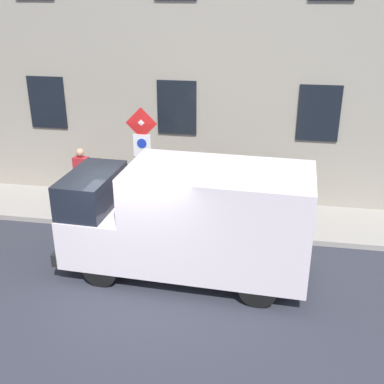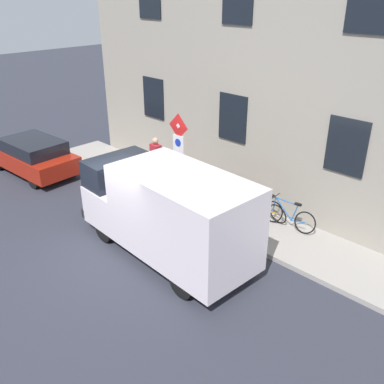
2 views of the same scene
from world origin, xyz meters
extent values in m
plane|color=#2E2F3A|center=(0.00, 0.00, 0.00)|extent=(80.00, 80.00, 0.00)
cube|color=#9B958E|center=(3.52, 0.00, 0.07)|extent=(2.15, 15.95, 0.14)
cube|color=gray|center=(4.95, 0.00, 4.39)|extent=(0.70, 13.95, 8.79)
cube|color=black|center=(4.58, -3.84, 2.81)|extent=(0.06, 1.10, 1.50)
cube|color=black|center=(4.58, 0.00, 2.81)|extent=(0.06, 1.10, 1.50)
cube|color=black|center=(4.58, 3.84, 2.81)|extent=(0.06, 1.10, 1.50)
cylinder|color=#474C47|center=(2.70, 0.49, 1.62)|extent=(0.09, 0.09, 2.95)
pyramid|color=silver|center=(2.62, 0.49, 2.84)|extent=(0.04, 0.50, 0.50)
pyramid|color=red|center=(2.62, 0.49, 2.84)|extent=(0.02, 0.56, 0.56)
cube|color=white|center=(2.64, 0.49, 2.29)|extent=(0.04, 0.44, 0.56)
cylinder|color=#1933B2|center=(2.61, 0.49, 2.35)|extent=(0.01, 0.24, 0.24)
cube|color=silver|center=(0.72, -1.66, 1.41)|extent=(2.17, 3.89, 2.18)
cube|color=silver|center=(0.84, 0.94, 0.87)|extent=(2.06, 1.49, 1.10)
cube|color=black|center=(0.85, 1.15, 1.77)|extent=(1.96, 1.07, 0.84)
cube|color=black|center=(0.87, 1.69, 0.50)|extent=(2.01, 0.25, 0.28)
cylinder|color=black|center=(-0.05, 0.74, 0.38)|extent=(0.25, 0.77, 0.76)
cylinder|color=black|center=(1.71, 0.66, 0.38)|extent=(0.25, 0.77, 0.76)
cylinder|color=black|center=(-0.21, -2.58, 0.38)|extent=(0.25, 0.77, 0.76)
cylinder|color=black|center=(1.55, -2.66, 0.38)|extent=(0.25, 0.77, 0.76)
cube|color=#9C1E0F|center=(0.90, 6.87, 0.58)|extent=(1.99, 4.10, 0.64)
cube|color=black|center=(0.91, 6.67, 1.08)|extent=(1.75, 2.49, 0.60)
cylinder|color=black|center=(1.59, 8.23, 0.30)|extent=(0.22, 0.61, 0.60)
cylinder|color=black|center=(0.21, 5.50, 0.30)|extent=(0.22, 0.61, 0.60)
cylinder|color=black|center=(1.75, 5.60, 0.30)|extent=(0.22, 0.61, 0.60)
torus|color=black|center=(4.00, -2.16, 0.47)|extent=(0.23, 0.67, 0.65)
torus|color=black|center=(4.09, -3.21, 0.47)|extent=(0.23, 0.67, 0.65)
cylinder|color=#2760AF|center=(4.03, -2.50, 0.68)|extent=(0.09, 0.60, 0.60)
cylinder|color=#2760AF|center=(4.04, -2.57, 0.95)|extent=(0.10, 0.73, 0.07)
cylinder|color=#2760AF|center=(4.06, -2.86, 0.66)|extent=(0.05, 0.19, 0.55)
cylinder|color=#2760AF|center=(4.07, -3.00, 0.43)|extent=(0.07, 0.43, 0.12)
cylinder|color=#2760AF|center=(4.00, -2.19, 0.72)|extent=(0.04, 0.09, 0.50)
cube|color=black|center=(4.07, -2.93, 0.97)|extent=(0.10, 0.21, 0.06)
cylinder|color=#262626|center=(4.01, -2.21, 1.02)|extent=(0.46, 0.07, 0.03)
torus|color=black|center=(4.11, -1.31, 0.47)|extent=(0.26, 0.68, 0.65)
torus|color=black|center=(3.98, -2.35, 0.47)|extent=(0.26, 0.68, 0.65)
cylinder|color=orange|center=(4.07, -1.64, 0.68)|extent=(0.11, 0.60, 0.60)
cylinder|color=orange|center=(4.06, -1.72, 0.95)|extent=(0.12, 0.73, 0.07)
cylinder|color=orange|center=(4.03, -2.00, 0.66)|extent=(0.06, 0.19, 0.55)
cylinder|color=orange|center=(4.01, -2.14, 0.43)|extent=(0.09, 0.43, 0.12)
cylinder|color=orange|center=(4.11, -1.33, 0.72)|extent=(0.05, 0.09, 0.50)
cube|color=black|center=(4.02, -2.08, 0.97)|extent=(0.10, 0.21, 0.06)
cylinder|color=#262626|center=(4.10, -1.36, 1.02)|extent=(0.46, 0.09, 0.03)
torus|color=black|center=(4.10, -0.45, 0.47)|extent=(0.20, 0.67, 0.66)
torus|color=black|center=(4.00, -1.49, 0.47)|extent=(0.20, 0.67, 0.66)
cylinder|color=red|center=(4.06, -0.78, 0.68)|extent=(0.09, 0.60, 0.60)
cylinder|color=red|center=(4.06, -0.86, 0.95)|extent=(0.10, 0.73, 0.07)
cylinder|color=red|center=(4.03, -1.15, 0.66)|extent=(0.05, 0.19, 0.55)
cylinder|color=red|center=(4.02, -1.28, 0.43)|extent=(0.08, 0.43, 0.12)
cylinder|color=red|center=(4.09, -0.47, 0.72)|extent=(0.04, 0.09, 0.50)
cube|color=black|center=(4.02, -1.22, 0.97)|extent=(0.10, 0.21, 0.06)
cylinder|color=#262626|center=(4.09, -0.50, 1.02)|extent=(0.46, 0.07, 0.03)
torus|color=black|center=(4.11, 0.41, 0.47)|extent=(0.19, 0.67, 0.66)
torus|color=black|center=(3.98, -0.64, 0.47)|extent=(0.19, 0.67, 0.66)
cylinder|color=black|center=(4.07, 0.07, 0.68)|extent=(0.11, 0.60, 0.60)
cylinder|color=black|center=(4.06, 0.00, 0.95)|extent=(0.12, 0.73, 0.07)
cylinder|color=black|center=(4.03, -0.29, 0.66)|extent=(0.06, 0.19, 0.55)
cylinder|color=black|center=(4.01, -0.42, 0.43)|extent=(0.09, 0.43, 0.12)
cylinder|color=black|center=(4.11, 0.38, 0.72)|extent=(0.05, 0.09, 0.50)
cube|color=black|center=(4.02, -0.36, 0.97)|extent=(0.10, 0.21, 0.06)
cylinder|color=#262626|center=(4.10, 0.36, 1.02)|extent=(0.46, 0.08, 0.03)
cylinder|color=#262B47|center=(3.40, 2.38, 0.56)|extent=(0.16, 0.16, 0.85)
cylinder|color=#262B47|center=(3.42, 2.56, 0.56)|extent=(0.16, 0.16, 0.85)
cube|color=#B4262E|center=(3.41, 2.47, 1.30)|extent=(0.31, 0.43, 0.62)
sphere|color=tan|center=(3.41, 2.47, 1.75)|extent=(0.22, 0.22, 0.22)
camera|label=1|loc=(-8.24, -2.65, 5.86)|focal=44.66mm
camera|label=2|loc=(-5.73, -8.31, 6.56)|focal=39.75mm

